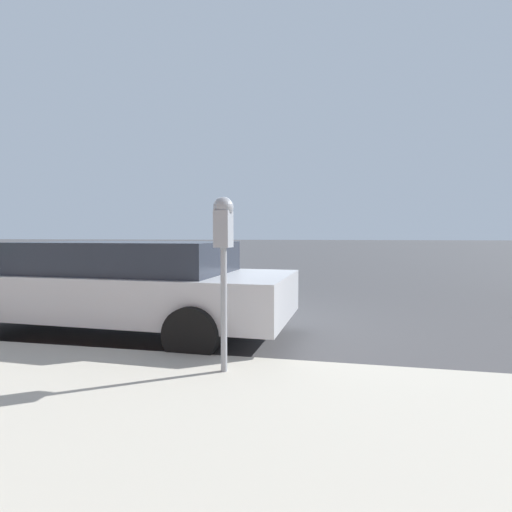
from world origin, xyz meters
The scene contains 3 objects.
ground_plane centered at (0.00, 0.00, 0.00)m, with size 220.00×220.00×0.00m, color #424244.
parking_meter centered at (-2.67, -0.98, 1.40)m, with size 0.21×0.19×1.64m.
car_silver centered at (-1.13, 1.00, 0.73)m, with size 2.23×4.98×1.33m.
Camera 1 is at (-6.25, -2.03, 1.43)m, focal length 28.00 mm.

